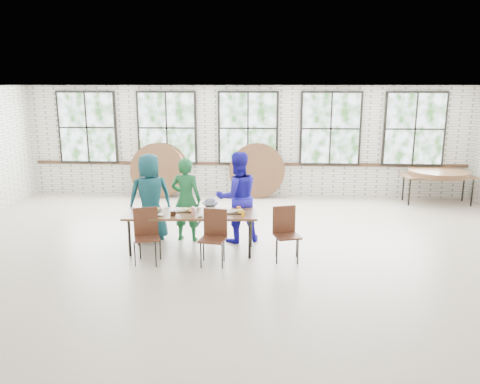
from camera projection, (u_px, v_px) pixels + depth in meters
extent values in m
plane|color=beige|center=(239.00, 252.00, 8.65)|extent=(12.00, 12.00, 0.00)
plane|color=white|center=(239.00, 86.00, 7.97)|extent=(12.00, 12.00, 0.00)
plane|color=silver|center=(248.00, 142.00, 12.69)|extent=(12.00, 0.00, 12.00)
plane|color=silver|center=(209.00, 271.00, 3.94)|extent=(12.00, 0.00, 12.00)
cube|color=#422819|center=(248.00, 164.00, 12.80)|extent=(11.80, 0.05, 0.08)
cube|color=black|center=(87.00, 127.00, 12.78)|extent=(1.62, 0.05, 1.97)
cube|color=white|center=(87.00, 127.00, 12.74)|extent=(1.50, 0.01, 1.85)
cube|color=black|center=(167.00, 128.00, 12.66)|extent=(1.62, 0.05, 1.97)
cube|color=white|center=(167.00, 128.00, 12.63)|extent=(1.50, 0.01, 1.85)
cube|color=black|center=(248.00, 128.00, 12.55)|extent=(1.62, 0.05, 1.97)
cube|color=white|center=(248.00, 128.00, 12.51)|extent=(1.50, 0.01, 1.85)
cube|color=black|center=(331.00, 129.00, 12.43)|extent=(1.62, 0.05, 1.97)
cube|color=white|center=(331.00, 129.00, 12.40)|extent=(1.50, 0.01, 1.85)
cube|color=black|center=(415.00, 129.00, 12.32)|extent=(1.62, 0.05, 1.97)
cube|color=white|center=(415.00, 129.00, 12.29)|extent=(1.50, 0.01, 1.85)
cube|color=brown|center=(191.00, 214.00, 8.53)|extent=(2.44, 0.92, 0.04)
cylinder|color=black|center=(129.00, 237.00, 8.38)|extent=(0.05, 0.05, 0.70)
cylinder|color=black|center=(138.00, 227.00, 8.97)|extent=(0.05, 0.05, 0.70)
cylinder|color=black|center=(250.00, 240.00, 8.27)|extent=(0.05, 0.05, 0.70)
cylinder|color=black|center=(251.00, 229.00, 8.85)|extent=(0.05, 0.05, 0.70)
cube|color=#4A2618|center=(147.00, 238.00, 8.03)|extent=(0.52, 0.51, 0.03)
cube|color=#4A2618|center=(146.00, 221.00, 8.15)|extent=(0.41, 0.16, 0.50)
cylinder|color=black|center=(135.00, 254.00, 7.93)|extent=(0.02, 0.02, 0.44)
cylinder|color=black|center=(140.00, 247.00, 8.26)|extent=(0.02, 0.02, 0.44)
cylinder|color=black|center=(156.00, 255.00, 7.91)|extent=(0.02, 0.02, 0.44)
cylinder|color=black|center=(160.00, 248.00, 8.24)|extent=(0.02, 0.02, 0.44)
cube|color=#4A2618|center=(212.00, 240.00, 7.96)|extent=(0.49, 0.47, 0.03)
cube|color=#4A2618|center=(215.00, 222.00, 8.08)|extent=(0.42, 0.11, 0.50)
cylinder|color=black|center=(201.00, 256.00, 7.86)|extent=(0.02, 0.02, 0.44)
cylinder|color=black|center=(204.00, 249.00, 8.19)|extent=(0.02, 0.02, 0.44)
cylinder|color=black|center=(222.00, 256.00, 7.84)|extent=(0.02, 0.02, 0.44)
cylinder|color=black|center=(224.00, 249.00, 8.17)|extent=(0.02, 0.02, 0.44)
cube|color=#4A2618|center=(287.00, 236.00, 8.14)|extent=(0.52, 0.50, 0.03)
cube|color=#4A2618|center=(284.00, 219.00, 8.26)|extent=(0.41, 0.15, 0.50)
cylinder|color=black|center=(277.00, 252.00, 8.04)|extent=(0.02, 0.02, 0.44)
cylinder|color=black|center=(276.00, 245.00, 8.37)|extent=(0.02, 0.02, 0.44)
cylinder|color=black|center=(298.00, 252.00, 8.02)|extent=(0.02, 0.02, 0.44)
cylinder|color=black|center=(297.00, 246.00, 8.35)|extent=(0.02, 0.02, 0.44)
imported|color=navy|center=(150.00, 197.00, 9.18)|extent=(0.99, 0.84, 1.73)
imported|color=#1A6432|center=(186.00, 199.00, 9.15)|extent=(0.67, 0.50, 1.66)
imported|color=#121E39|center=(210.00, 219.00, 9.22)|extent=(0.61, 0.42, 0.87)
imported|color=#201AB7|center=(237.00, 197.00, 9.09)|extent=(1.05, 0.94, 1.78)
cube|color=brown|center=(438.00, 176.00, 12.03)|extent=(1.86, 0.90, 0.04)
cylinder|color=black|center=(409.00, 192.00, 11.89)|extent=(0.04, 0.04, 0.70)
cylinder|color=black|center=(403.00, 187.00, 12.42)|extent=(0.04, 0.04, 0.70)
cylinder|color=black|center=(472.00, 193.00, 11.80)|extent=(0.04, 0.04, 0.70)
cylinder|color=black|center=(463.00, 188.00, 12.34)|extent=(0.04, 0.04, 0.70)
cube|color=black|center=(150.00, 210.00, 8.66)|extent=(0.44, 0.33, 0.02)
cube|color=black|center=(185.00, 210.00, 8.68)|extent=(0.44, 0.33, 0.02)
cube|color=black|center=(234.00, 212.00, 8.56)|extent=(0.44, 0.33, 0.02)
cylinder|color=black|center=(173.00, 213.00, 8.33)|extent=(0.09, 0.09, 0.09)
cube|color=red|center=(193.00, 212.00, 8.38)|extent=(0.06, 0.07, 0.11)
cylinder|color=#1A94C3|center=(206.00, 212.00, 8.42)|extent=(0.07, 0.07, 0.10)
cylinder|color=orange|center=(243.00, 214.00, 8.26)|extent=(0.07, 0.07, 0.11)
cylinder|color=white|center=(212.00, 213.00, 8.31)|extent=(0.17, 0.17, 0.10)
ellipsoid|color=white|center=(160.00, 215.00, 8.32)|extent=(0.11, 0.11, 0.05)
ellipsoid|color=white|center=(200.00, 215.00, 8.28)|extent=(0.11, 0.11, 0.05)
ellipsoid|color=white|center=(225.00, 213.00, 8.45)|extent=(0.11, 0.11, 0.05)
cylinder|color=brown|center=(438.00, 175.00, 12.02)|extent=(1.50, 1.50, 0.04)
cylinder|color=brown|center=(438.00, 173.00, 12.01)|extent=(1.50, 1.50, 0.04)
cylinder|color=brown|center=(439.00, 171.00, 12.00)|extent=(1.50, 1.50, 0.04)
cylinder|color=brown|center=(161.00, 170.00, 12.75)|extent=(1.50, 0.35, 1.48)
cylinder|color=brown|center=(157.00, 171.00, 12.65)|extent=(1.50, 0.28, 1.49)
cylinder|color=brown|center=(257.00, 171.00, 12.61)|extent=(1.50, 0.22, 1.49)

